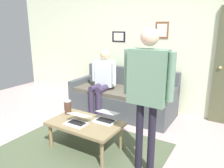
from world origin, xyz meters
TOP-DOWN VIEW (x-y plane):
  - ground_plane at (0.00, 0.00)m, footprint 7.68×7.68m
  - area_rug at (0.01, -0.05)m, footprint 2.21×1.74m
  - back_wall at (0.00, -2.20)m, footprint 7.04×0.11m
  - couch at (0.21, -1.64)m, footprint 2.06×0.88m
  - coffee_table at (0.01, -0.15)m, footprint 1.02×0.62m
  - laptop_left at (0.09, -0.07)m, footprint 0.30×0.29m
  - laptop_center at (-0.21, -0.35)m, footprint 0.31×0.30m
  - french_press at (0.44, -0.27)m, footprint 0.12×0.10m
  - person_standing at (-0.91, -0.13)m, footprint 0.59×0.20m
  - person_seated at (0.54, -1.41)m, footprint 0.55×0.51m

SIDE VIEW (x-z plane):
  - ground_plane at x=0.00m, z-range 0.00..0.00m
  - area_rug at x=0.01m, z-range 0.00..0.01m
  - couch at x=0.21m, z-range -0.13..0.75m
  - coffee_table at x=0.01m, z-range 0.16..0.56m
  - laptop_left at x=0.09m, z-range 0.38..0.52m
  - laptop_center at x=-0.21m, z-range 0.38..0.52m
  - french_press at x=0.44m, z-range 0.39..0.63m
  - person_seated at x=0.54m, z-range 0.09..1.37m
  - person_standing at x=-0.91m, z-range 0.24..1.95m
  - back_wall at x=0.00m, z-range 0.00..2.70m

